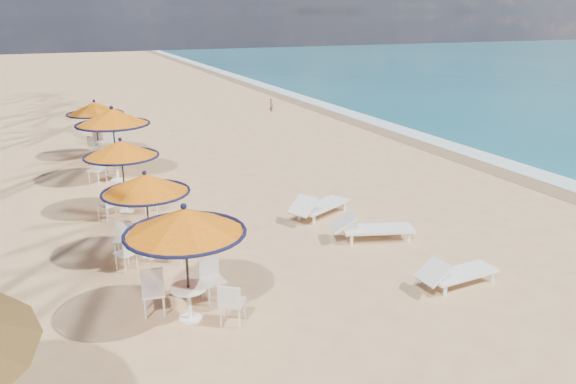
% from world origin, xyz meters
% --- Properties ---
extents(ground, '(160.00, 160.00, 0.00)m').
position_xyz_m(ground, '(0.00, 0.00, 0.00)').
color(ground, tan).
rests_on(ground, ground).
extents(foam_strip, '(1.20, 140.00, 0.04)m').
position_xyz_m(foam_strip, '(9.30, 10.00, 0.00)').
color(foam_strip, white).
rests_on(foam_strip, ground).
extents(wetsand_band, '(1.40, 140.00, 0.02)m').
position_xyz_m(wetsand_band, '(8.40, 10.00, 0.00)').
color(wetsand_band, olive).
rests_on(wetsand_band, ground).
extents(station_0, '(2.31, 2.31, 2.41)m').
position_xyz_m(station_0, '(-4.93, 0.06, 1.76)').
color(station_0, black).
rests_on(station_0, ground).
extents(station_1, '(2.11, 2.11, 2.20)m').
position_xyz_m(station_1, '(-5.18, 3.29, 1.61)').
color(station_1, black).
rests_on(station_1, ground).
extents(station_2, '(2.19, 2.19, 2.28)m').
position_xyz_m(station_2, '(-5.22, 6.83, 1.74)').
color(station_2, black).
rests_on(station_2, ground).
extents(station_3, '(2.56, 2.56, 2.67)m').
position_xyz_m(station_3, '(-5.08, 10.48, 2.03)').
color(station_3, black).
rests_on(station_3, ground).
extents(station_4, '(2.27, 2.27, 2.37)m').
position_xyz_m(station_4, '(-5.26, 14.36, 1.73)').
color(station_4, black).
rests_on(station_4, ground).
extents(lounger_near, '(1.98, 0.74, 0.70)m').
position_xyz_m(lounger_near, '(0.68, -0.90, 0.33)').
color(lounger_near, white).
rests_on(lounger_near, ground).
extents(lounger_mid, '(2.25, 1.29, 0.77)m').
position_xyz_m(lounger_mid, '(0.34, 2.10, 0.36)').
color(lounger_mid, white).
rests_on(lounger_mid, ground).
extents(lounger_far, '(2.22, 1.56, 0.77)m').
position_xyz_m(lounger_far, '(-0.15, 4.18, 0.36)').
color(lounger_far, white).
rests_on(lounger_far, ground).
extents(person, '(0.25, 0.34, 0.88)m').
position_xyz_m(person, '(5.26, 21.52, 0.44)').
color(person, brown).
rests_on(person, ground).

